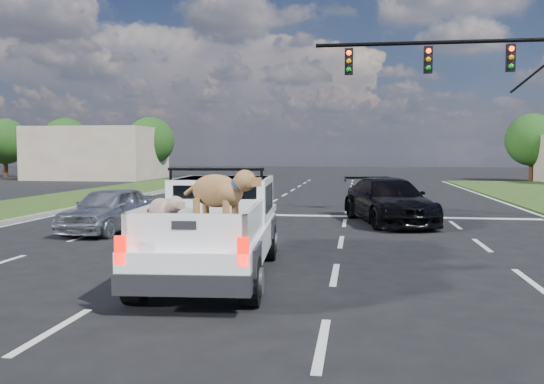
{
  "coord_description": "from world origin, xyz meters",
  "views": [
    {
      "loc": [
        2.16,
        -10.84,
        2.33
      ],
      "look_at": [
        0.24,
        2.0,
        1.42
      ],
      "focal_mm": 38.0,
      "sensor_mm": 36.0,
      "label": 1
    }
  ],
  "objects_px": {
    "silver_sedan": "(109,209)",
    "black_coupe": "(389,201)",
    "traffic_signal": "(504,83)",
    "pickup_truck": "(216,225)"
  },
  "relations": [
    {
      "from": "pickup_truck",
      "to": "silver_sedan",
      "type": "relative_size",
      "value": 1.43
    },
    {
      "from": "black_coupe",
      "to": "silver_sedan",
      "type": "bearing_deg",
      "value": -173.59
    },
    {
      "from": "pickup_truck",
      "to": "black_coupe",
      "type": "height_order",
      "value": "pickup_truck"
    },
    {
      "from": "traffic_signal",
      "to": "black_coupe",
      "type": "xyz_separation_m",
      "value": [
        -4.03,
        -2.29,
        -3.99
      ]
    },
    {
      "from": "silver_sedan",
      "to": "black_coupe",
      "type": "xyz_separation_m",
      "value": [
        8.17,
        3.23,
        0.08
      ]
    },
    {
      "from": "traffic_signal",
      "to": "silver_sedan",
      "type": "height_order",
      "value": "traffic_signal"
    },
    {
      "from": "black_coupe",
      "to": "traffic_signal",
      "type": "bearing_deg",
      "value": 14.5
    },
    {
      "from": "traffic_signal",
      "to": "black_coupe",
      "type": "height_order",
      "value": "traffic_signal"
    },
    {
      "from": "silver_sedan",
      "to": "pickup_truck",
      "type": "bearing_deg",
      "value": -43.83
    },
    {
      "from": "pickup_truck",
      "to": "traffic_signal",
      "type": "bearing_deg",
      "value": 50.31
    }
  ]
}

